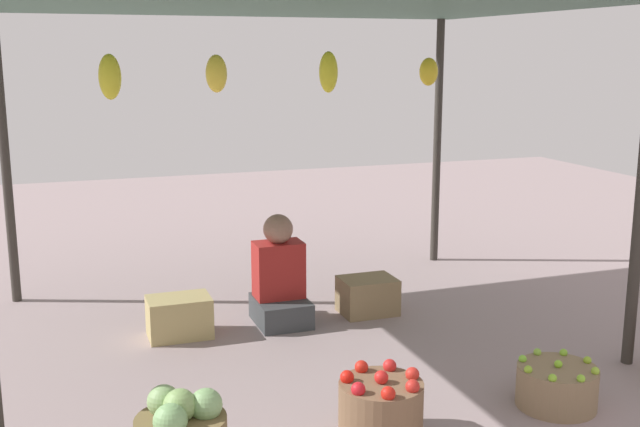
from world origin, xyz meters
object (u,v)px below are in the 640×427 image
at_px(basket_red_tomatoes, 381,409).
at_px(wooden_crate_near_vendor, 179,317).
at_px(vendor_person, 280,282).
at_px(basket_limes, 557,386).
at_px(wooden_crate_stacked_rear, 368,296).

relative_size(basket_red_tomatoes, wooden_crate_near_vendor, 1.01).
distance_m(vendor_person, basket_limes, 2.07).
bearing_deg(wooden_crate_stacked_rear, vendor_person, 177.19).
bearing_deg(basket_limes, wooden_crate_near_vendor, 135.53).
relative_size(vendor_person, wooden_crate_stacked_rear, 1.96).
xyz_separation_m(wooden_crate_near_vendor, wooden_crate_stacked_rear, (1.38, 0.02, -0.00)).
bearing_deg(wooden_crate_near_vendor, vendor_person, 3.94).
bearing_deg(basket_red_tomatoes, wooden_crate_stacked_rear, 69.09).
bearing_deg(basket_red_tomatoes, basket_limes, 0.52).
xyz_separation_m(basket_red_tomatoes, basket_limes, (1.04, 0.01, -0.04)).
xyz_separation_m(vendor_person, basket_red_tomatoes, (-0.01, -1.79, -0.14)).
distance_m(wooden_crate_near_vendor, wooden_crate_stacked_rear, 1.38).
xyz_separation_m(vendor_person, wooden_crate_stacked_rear, (0.66, -0.03, -0.17)).
relative_size(vendor_person, basket_red_tomatoes, 1.85).
bearing_deg(vendor_person, basket_red_tomatoes, -90.23).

